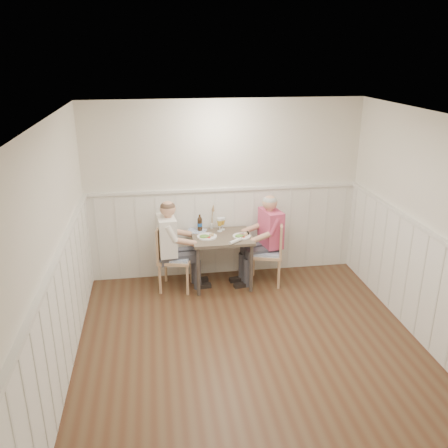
% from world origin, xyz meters
% --- Properties ---
extents(ground_plane, '(4.50, 4.50, 0.00)m').
position_xyz_m(ground_plane, '(0.00, 0.00, 0.00)').
color(ground_plane, '#4C2C1A').
extents(room_shell, '(4.04, 4.54, 2.60)m').
position_xyz_m(room_shell, '(0.00, 0.00, 1.52)').
color(room_shell, silver).
rests_on(room_shell, ground).
extents(wainscot, '(4.00, 4.49, 1.34)m').
position_xyz_m(wainscot, '(0.00, 0.69, 0.69)').
color(wainscot, silver).
rests_on(wainscot, ground).
extents(dining_table, '(0.84, 0.70, 0.75)m').
position_xyz_m(dining_table, '(-0.10, 1.84, 0.64)').
color(dining_table, '#514B3F').
rests_on(dining_table, ground).
extents(chair_right, '(0.55, 0.55, 0.95)m').
position_xyz_m(chair_right, '(0.60, 1.79, 0.51)').
color(chair_right, tan).
rests_on(chair_right, ground).
extents(chair_left, '(0.54, 0.54, 0.95)m').
position_xyz_m(chair_left, '(-0.82, 1.82, 0.52)').
color(chair_left, tan).
rests_on(chair_left, ground).
extents(man_in_pink, '(0.67, 0.47, 1.33)m').
position_xyz_m(man_in_pink, '(0.58, 1.87, 0.56)').
color(man_in_pink, '#3F3F47').
rests_on(man_in_pink, ground).
extents(diner_cream, '(0.64, 0.45, 1.33)m').
position_xyz_m(diner_cream, '(-0.83, 1.80, 0.56)').
color(diner_cream, '#3F3F47').
rests_on(diner_cream, ground).
extents(plate_man, '(0.25, 0.25, 0.06)m').
position_xyz_m(plate_man, '(0.16, 1.76, 0.77)').
color(plate_man, white).
rests_on(plate_man, dining_table).
extents(plate_diner, '(0.28, 0.28, 0.07)m').
position_xyz_m(plate_diner, '(-0.33, 1.81, 0.77)').
color(plate_diner, white).
rests_on(plate_diner, dining_table).
extents(beer_glass_a, '(0.07, 0.07, 0.18)m').
position_xyz_m(beer_glass_a, '(-0.05, 2.09, 0.87)').
color(beer_glass_a, silver).
rests_on(beer_glass_a, dining_table).
extents(beer_glass_b, '(0.08, 0.08, 0.20)m').
position_xyz_m(beer_glass_b, '(-0.10, 2.02, 0.89)').
color(beer_glass_b, silver).
rests_on(beer_glass_b, dining_table).
extents(beer_bottle, '(0.07, 0.07, 0.25)m').
position_xyz_m(beer_bottle, '(-0.38, 2.09, 0.86)').
color(beer_bottle, black).
rests_on(beer_bottle, dining_table).
extents(rolled_napkin, '(0.20, 0.17, 0.05)m').
position_xyz_m(rolled_napkin, '(0.05, 1.56, 0.77)').
color(rolled_napkin, white).
rests_on(rolled_napkin, dining_table).
extents(grass_vase, '(0.04, 0.04, 0.38)m').
position_xyz_m(grass_vase, '(-0.21, 2.15, 0.92)').
color(grass_vase, silver).
rests_on(grass_vase, dining_table).
extents(gingham_mat, '(0.32, 0.29, 0.01)m').
position_xyz_m(gingham_mat, '(-0.43, 2.08, 0.75)').
color(gingham_mat, '#49669E').
rests_on(gingham_mat, dining_table).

